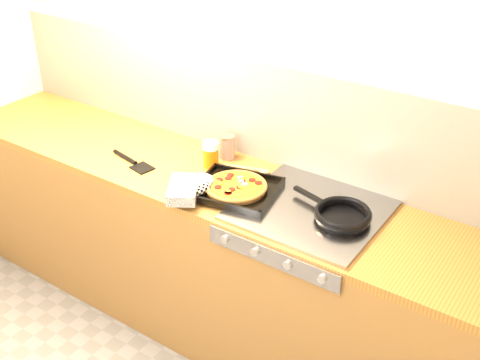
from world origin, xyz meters
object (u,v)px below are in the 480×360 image
Objects in this scene: tomato_can at (227,147)px; juice_glass at (211,154)px; pizza_on_tray at (222,187)px; frying_pan at (342,215)px.

tomato_can is 0.92× the size of juice_glass.
tomato_can is 0.12m from juice_glass.
juice_glass is (-0.20, 0.18, 0.03)m from pizza_on_tray.
juice_glass reaches higher than frying_pan.
juice_glass is at bearing -93.49° from tomato_can.
frying_pan is 3.16× the size of juice_glass.
pizza_on_tray is 0.36m from tomato_can.
juice_glass reaches higher than tomato_can.
pizza_on_tray is at bearing -42.78° from juice_glass.
pizza_on_tray is 3.66× the size of juice_glass.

